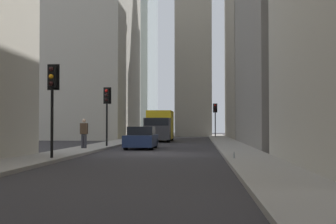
{
  "coord_description": "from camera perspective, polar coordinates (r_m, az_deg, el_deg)",
  "views": [
    {
      "loc": [
        -24.6,
        -2.33,
        1.5
      ],
      "look_at": [
        10.96,
        0.1,
        2.51
      ],
      "focal_mm": 50.23,
      "sensor_mm": 36.0,
      "label": 1
    }
  ],
  "objects": [
    {
      "name": "ground_plane",
      "position": [
        24.76,
        -1.51,
        -5.09
      ],
      "size": [
        135.0,
        135.0,
        0.0
      ],
      "primitive_type": "plane",
      "color": "#302D30"
    },
    {
      "name": "sidewalk_right",
      "position": [
        25.57,
        -11.63,
        -4.79
      ],
      "size": [
        90.0,
        2.2,
        0.14
      ],
      "primitive_type": "cube",
      "color": "gray",
      "rests_on": "ground_plane"
    },
    {
      "name": "pedestrian",
      "position": [
        28.31,
        -10.16,
        -2.42
      ],
      "size": [
        0.26,
        0.44,
        1.75
      ],
      "color": "#33333D",
      "rests_on": "sidewalk_right"
    },
    {
      "name": "delivery_truck",
      "position": [
        43.32,
        -1.03,
        -1.67
      ],
      "size": [
        6.46,
        2.25,
        2.84
      ],
      "color": "yellow",
      "rests_on": "ground_plane"
    },
    {
      "name": "traffic_light_midblock",
      "position": [
        31.21,
        -7.43,
        1.13
      ],
      "size": [
        0.43,
        0.52,
        3.88
      ],
      "color": "black",
      "rests_on": "sidewalk_right"
    },
    {
      "name": "traffic_light_foreground",
      "position": [
        20.29,
        -13.88,
        2.78
      ],
      "size": [
        0.43,
        0.52,
        3.95
      ],
      "color": "black",
      "rests_on": "sidewalk_right"
    },
    {
      "name": "discarded_bottle",
      "position": [
        19.55,
        8.03,
        -5.28
      ],
      "size": [
        0.07,
        0.07,
        0.27
      ],
      "color": "#999EA3",
      "rests_on": "sidewalk_left"
    },
    {
      "name": "building_left_midfar",
      "position": [
        36.5,
        17.28,
        12.12
      ],
      "size": [
        18.64,
        10.0,
        20.25
      ],
      "color": "gray",
      "rests_on": "ground_plane"
    },
    {
      "name": "traffic_light_far_junction",
      "position": [
        57.15,
        5.75,
        -0.02
      ],
      "size": [
        0.43,
        0.52,
        4.01
      ],
      "color": "black",
      "rests_on": "sidewalk_left"
    },
    {
      "name": "church_spire",
      "position": [
        65.76,
        3.09,
        11.18
      ],
      "size": [
        5.4,
        5.4,
        30.78
      ],
      "color": "#B7B2A5",
      "rests_on": "ground_plane"
    },
    {
      "name": "building_right_far",
      "position": [
        56.13,
        -9.64,
        10.18
      ],
      "size": [
        17.16,
        10.5,
        25.88
      ],
      "color": "#B7B2A5",
      "rests_on": "ground_plane"
    },
    {
      "name": "building_left_far",
      "position": [
        55.75,
        12.61,
        12.05
      ],
      "size": [
        17.73,
        10.5,
        29.25
      ],
      "color": "gray",
      "rests_on": "ground_plane"
    },
    {
      "name": "sedan_navy",
      "position": [
        29.95,
        -3.25,
        -3.22
      ],
      "size": [
        4.3,
        1.78,
        1.42
      ],
      "color": "navy",
      "rests_on": "ground_plane"
    },
    {
      "name": "sidewalk_left",
      "position": [
        24.74,
        8.97,
        -4.92
      ],
      "size": [
        90.0,
        2.2,
        0.14
      ],
      "primitive_type": "cube",
      "color": "gray",
      "rests_on": "ground_plane"
    }
  ]
}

